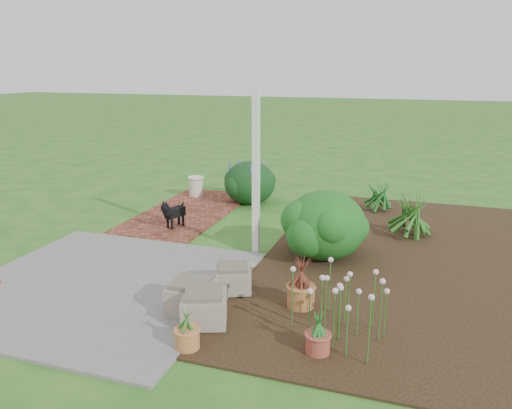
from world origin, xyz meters
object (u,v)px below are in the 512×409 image
(stone_trough_near, at_px, (192,298))
(black_dog, at_px, (173,212))
(evergreen_shrub, at_px, (325,223))
(cream_ceramic_urn, at_px, (196,186))

(stone_trough_near, xyz_separation_m, black_dog, (-1.69, 2.78, 0.12))
(stone_trough_near, relative_size, evergreen_shrub, 0.40)
(stone_trough_near, height_order, black_dog, black_dog)
(stone_trough_near, bearing_deg, cream_ceramic_urn, 114.59)
(cream_ceramic_urn, bearing_deg, stone_trough_near, -65.41)
(cream_ceramic_urn, xyz_separation_m, evergreen_shrub, (3.42, -2.71, 0.31))
(evergreen_shrub, bearing_deg, black_dog, 169.80)
(black_dog, bearing_deg, cream_ceramic_urn, 124.86)
(black_dog, distance_m, cream_ceramic_urn, 2.27)
(stone_trough_near, bearing_deg, evergreen_shrub, 63.32)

